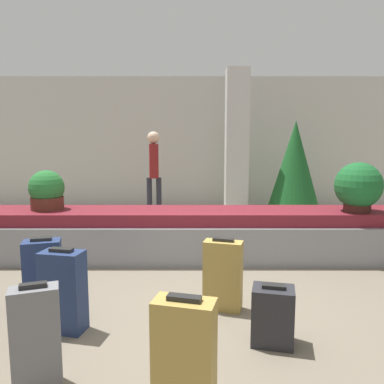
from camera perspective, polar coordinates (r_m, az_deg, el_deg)
ground_plane at (r=3.80m, az=-0.12°, el=-17.61°), size 18.00×18.00×0.00m
back_wall at (r=9.38m, az=0.11°, el=7.51°), size 18.00×0.06×3.20m
carousel at (r=5.31m, az=0.00°, el=-6.47°), size 6.30×0.97×0.68m
pillar at (r=8.43m, az=7.06°, el=7.44°), size 0.49×0.49×3.20m
suitcase_0 at (r=3.97m, az=-21.50°, el=-11.65°), size 0.39×0.30×0.72m
suitcase_1 at (r=3.23m, az=12.44°, el=-17.91°), size 0.38×0.32×0.50m
suitcase_2 at (r=3.49m, az=-18.79°, el=-14.08°), size 0.39×0.27×0.73m
suitcase_3 at (r=2.46m, az=-0.95°, el=-23.49°), size 0.41×0.28×0.72m
suitcase_4 at (r=3.71m, az=4.97°, el=-12.52°), size 0.40×0.27×0.71m
suitcase_5 at (r=2.79m, az=-22.41°, el=-19.96°), size 0.34×0.25×0.73m
potted_plant_0 at (r=5.53m, az=24.25°, el=0.68°), size 0.63×0.63×0.67m
potted_plant_1 at (r=5.61m, az=-21.01°, el=0.14°), size 0.48×0.48×0.55m
traveler_0 at (r=7.82m, az=-5.59°, el=3.92°), size 0.31×0.34×1.83m
decorated_tree at (r=8.24m, az=15.60°, el=3.89°), size 1.10×1.10×2.07m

